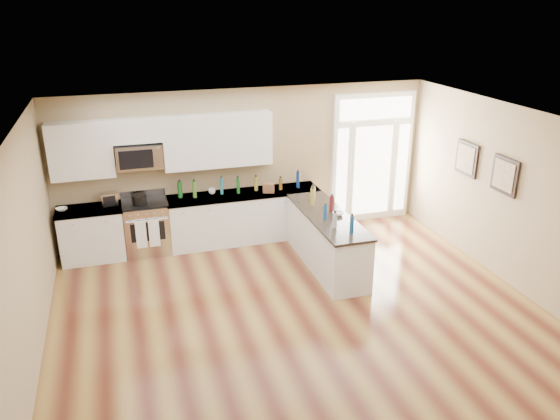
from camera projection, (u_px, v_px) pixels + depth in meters
name	position (u px, v px, depth m)	size (l,w,h in m)	color
ground	(323.00, 350.00, 7.14)	(8.00, 8.00, 0.00)	#552517
room_shell	(327.00, 230.00, 6.51)	(8.00, 8.00, 8.00)	tan
back_cabinet_left	(92.00, 235.00, 9.48)	(1.10, 0.66, 0.94)	silver
back_cabinet_right	(244.00, 218.00, 10.22)	(2.85, 0.66, 0.94)	silver
peninsula_cabinet	(326.00, 242.00, 9.23)	(0.69, 2.32, 0.94)	silver
upper_cabinet_left	(81.00, 150.00, 9.06)	(1.04, 0.33, 0.95)	silver
upper_cabinet_right	(218.00, 140.00, 9.69)	(1.94, 0.33, 0.95)	silver
upper_cabinet_short	(137.00, 130.00, 9.22)	(0.82, 0.33, 0.40)	silver
microwave	(139.00, 156.00, 9.34)	(0.78, 0.41, 0.42)	silver
entry_door	(372.00, 158.00, 10.88)	(1.70, 0.10, 2.60)	white
wall_art_near	(467.00, 159.00, 9.42)	(0.05, 0.58, 0.58)	black
wall_art_far	(505.00, 175.00, 8.53)	(0.05, 0.58, 0.58)	black
kitchen_range	(147.00, 227.00, 9.72)	(0.78, 0.69, 1.08)	silver
stockpot	(139.00, 199.00, 9.42)	(0.25, 0.25, 0.19)	black
toaster_oven	(109.00, 199.00, 9.41)	(0.27, 0.21, 0.23)	silver
cardboard_box	(269.00, 188.00, 10.05)	(0.21, 0.15, 0.17)	brown
bowl_left	(61.00, 209.00, 9.20)	(0.19, 0.19, 0.05)	white
bowl_peninsula	(338.00, 214.00, 8.99)	(0.18, 0.18, 0.06)	white
cup_counter	(212.00, 191.00, 9.97)	(0.13, 0.13, 0.10)	white
counter_bottles	(274.00, 195.00, 9.53)	(2.43, 2.46, 0.31)	#19591E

